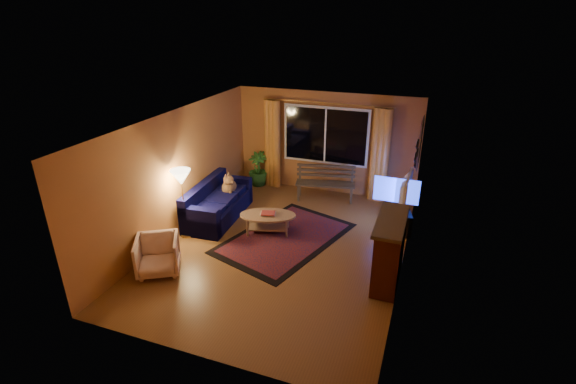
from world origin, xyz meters
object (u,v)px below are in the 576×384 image
(sofa, at_px, (218,201))
(coffee_table, at_px, (268,223))
(tv_console, at_px, (398,216))
(floor_lamp, at_px, (184,204))
(armchair, at_px, (157,254))
(bench, at_px, (325,192))

(sofa, bearing_deg, coffee_table, -15.09)
(tv_console, bearing_deg, floor_lamp, -168.64)
(armchair, bearing_deg, sofa, 60.04)
(coffee_table, bearing_deg, tv_console, 26.30)
(bench, distance_m, armchair, 4.39)
(coffee_table, height_order, tv_console, tv_console)
(bench, bearing_deg, floor_lamp, -141.24)
(floor_lamp, height_order, tv_console, floor_lamp)
(sofa, relative_size, coffee_table, 1.72)
(armchair, relative_size, floor_lamp, 0.51)
(bench, bearing_deg, sofa, -150.73)
(bench, height_order, sofa, sofa)
(floor_lamp, xyz_separation_m, tv_console, (4.00, 1.93, -0.48))
(floor_lamp, distance_m, tv_console, 4.47)
(tv_console, bearing_deg, sofa, -179.92)
(floor_lamp, bearing_deg, tv_console, 25.74)
(armchair, relative_size, coffee_table, 0.63)
(sofa, height_order, coffee_table, sofa)
(bench, distance_m, floor_lamp, 3.49)
(bench, relative_size, tv_console, 1.25)
(sofa, bearing_deg, floor_lamp, -106.96)
(bench, relative_size, coffee_table, 1.22)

